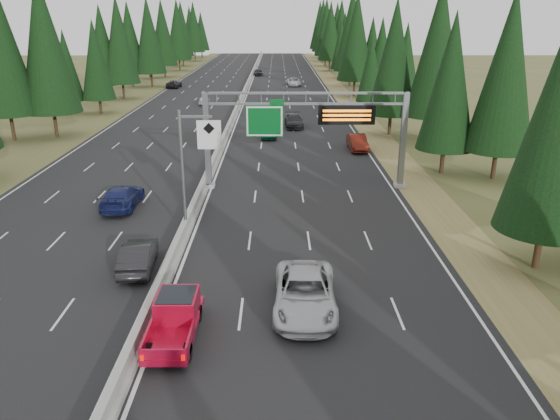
{
  "coord_description": "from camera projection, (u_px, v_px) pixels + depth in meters",
  "views": [
    {
      "loc": [
        6.0,
        -8.4,
        13.47
      ],
      "look_at": [
        6.15,
        20.0,
        3.37
      ],
      "focal_mm": 35.0,
      "sensor_mm": 36.0,
      "label": 1
    }
  ],
  "objects": [
    {
      "name": "car_ahead_far",
      "position": [
        258.0,
        72.0,
        130.85
      ],
      "size": [
        2.31,
        4.9,
        1.62
      ],
      "primitive_type": "imported",
      "rotation": [
        0.0,
        0.0,
        0.09
      ],
      "color": "black",
      "rests_on": "road"
    },
    {
      "name": "median_barrier",
      "position": [
        240.0,
        103.0,
        87.64
      ],
      "size": [
        0.7,
        260.0,
        0.85
      ],
      "color": "gray",
      "rests_on": "road"
    },
    {
      "name": "shoulder_right",
      "position": [
        350.0,
        105.0,
        87.86
      ],
      "size": [
        3.6,
        260.0,
        0.06
      ],
      "primitive_type": "cube",
      "color": "olive",
      "rests_on": "ground"
    },
    {
      "name": "tree_row_right",
      "position": [
        378.0,
        42.0,
        86.4
      ],
      "size": [
        11.93,
        239.46,
        18.86
      ],
      "color": "black",
      "rests_on": "ground"
    },
    {
      "name": "car_onc_near",
      "position": [
        138.0,
        256.0,
        30.45
      ],
      "size": [
        2.08,
        4.91,
        1.58
      ],
      "primitive_type": "imported",
      "rotation": [
        0.0,
        0.0,
        3.23
      ],
      "color": "black",
      "rests_on": "road"
    },
    {
      "name": "car_ahead_dkgrey",
      "position": [
        294.0,
        121.0,
        69.68
      ],
      "size": [
        2.5,
        5.63,
        1.6
      ],
      "primitive_type": "imported",
      "rotation": [
        0.0,
        0.0,
        0.05
      ],
      "color": "black",
      "rests_on": "road"
    },
    {
      "name": "sign_gantry",
      "position": [
        314.0,
        125.0,
        43.55
      ],
      "size": [
        16.75,
        0.98,
        7.8
      ],
      "color": "slate",
      "rests_on": "road"
    },
    {
      "name": "car_onc_blue",
      "position": [
        122.0,
        197.0,
        40.34
      ],
      "size": [
        2.31,
        5.67,
        1.64
      ],
      "primitive_type": "imported",
      "rotation": [
        0.0,
        0.0,
        3.14
      ],
      "color": "#171D51",
      "rests_on": "road"
    },
    {
      "name": "shoulder_left",
      "position": [
        129.0,
        105.0,
        87.68
      ],
      "size": [
        3.6,
        260.0,
        0.06
      ],
      "primitive_type": "cube",
      "color": "#4A5126",
      "rests_on": "ground"
    },
    {
      "name": "car_onc_far",
      "position": [
        174.0,
        84.0,
        108.41
      ],
      "size": [
        2.65,
        5.3,
        1.44
      ],
      "primitive_type": "imported",
      "rotation": [
        0.0,
        0.0,
        3.09
      ],
      "color": "black",
      "rests_on": "road"
    },
    {
      "name": "road",
      "position": [
        240.0,
        105.0,
        87.76
      ],
      "size": [
        32.0,
        260.0,
        0.08
      ],
      "primitive_type": "cube",
      "color": "black",
      "rests_on": "ground"
    },
    {
      "name": "silver_minivan",
      "position": [
        305.0,
        293.0,
        26.13
      ],
      "size": [
        3.15,
        6.48,
        1.77
      ],
      "primitive_type": "imported",
      "rotation": [
        0.0,
        0.0,
        -0.03
      ],
      "color": "silver",
      "rests_on": "road"
    },
    {
      "name": "car_ahead_white",
      "position": [
        294.0,
        82.0,
        111.38
      ],
      "size": [
        2.84,
        5.74,
        1.57
      ],
      "primitive_type": "imported",
      "rotation": [
        0.0,
        0.0,
        0.04
      ],
      "color": "beige",
      "rests_on": "road"
    },
    {
      "name": "car_onc_white",
      "position": [
        204.0,
        100.0,
        87.59
      ],
      "size": [
        1.7,
        4.01,
        1.35
      ],
      "primitive_type": "imported",
      "rotation": [
        0.0,
        0.0,
        3.17
      ],
      "color": "silver",
      "rests_on": "road"
    },
    {
      "name": "tree_row_left",
      "position": [
        93.0,
        45.0,
        81.93
      ],
      "size": [
        11.58,
        240.01,
        18.95
      ],
      "color": "black",
      "rests_on": "ground"
    },
    {
      "name": "red_pickup",
      "position": [
        176.0,
        314.0,
        24.14
      ],
      "size": [
        1.89,
        5.29,
        1.73
      ],
      "color": "black",
      "rests_on": "road"
    },
    {
      "name": "car_ahead_green",
      "position": [
        268.0,
        131.0,
        63.67
      ],
      "size": [
        1.99,
        4.55,
        1.53
      ],
      "primitive_type": "imported",
      "rotation": [
        0.0,
        0.0,
        0.04
      ],
      "color": "#166041",
      "rests_on": "road"
    },
    {
      "name": "hov_sign_pole",
      "position": [
        191.0,
        164.0,
        34.34
      ],
      "size": [
        2.8,
        0.5,
        8.0
      ],
      "color": "slate",
      "rests_on": "road"
    },
    {
      "name": "car_ahead_dkred",
      "position": [
        357.0,
        142.0,
        57.67
      ],
      "size": [
        1.86,
        4.99,
        1.63
      ],
      "primitive_type": "imported",
      "rotation": [
        0.0,
        0.0,
        0.03
      ],
      "color": "#53140B",
      "rests_on": "road"
    }
  ]
}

